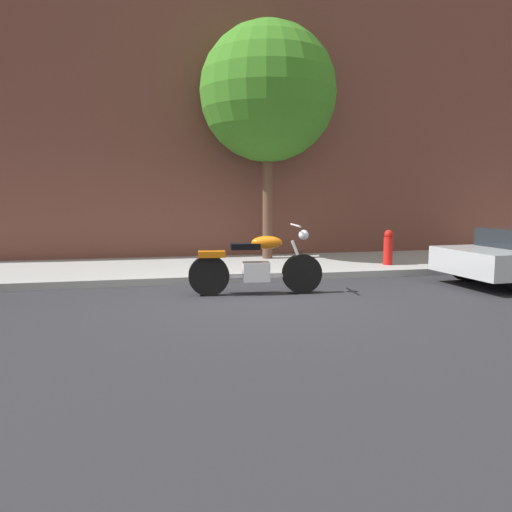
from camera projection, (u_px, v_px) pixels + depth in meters
The scene contains 6 objects.
ground_plane at pixel (259, 299), 7.95m from camera, with size 60.00×60.00×0.00m, color #28282D.
sidewalk at pixel (228, 267), 11.00m from camera, with size 21.82×3.25×0.14m, color #9E9E9E.
building_facade at pixel (214, 93), 12.33m from camera, with size 21.82×0.50×8.34m, color brown.
motorcycle at pixel (256, 267), 8.27m from camera, with size 2.24×0.70×1.17m.
street_tree at pixel (268, 93), 11.58m from camera, with size 3.19×3.19×5.62m.
fire_hydrant at pixel (388, 250), 10.86m from camera, with size 0.20×0.20×0.91m.
Camera 1 is at (-1.74, -7.62, 1.63)m, focal length 34.94 mm.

